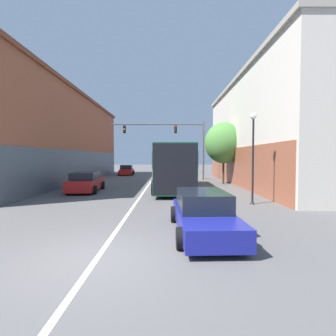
# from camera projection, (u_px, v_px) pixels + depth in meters

# --- Properties ---
(ground_plane) EXTENTS (160.00, 160.00, 0.00)m
(ground_plane) POSITION_uv_depth(u_px,v_px,m) (96.00, 258.00, 6.22)
(ground_plane) COLOR #565454
(lane_center_line) EXTENTS (0.14, 37.59, 0.01)m
(lane_center_line) POSITION_uv_depth(u_px,v_px,m) (144.00, 190.00, 19.01)
(lane_center_line) COLOR silver
(lane_center_line) RESTS_ON ground_plane
(building_left_brick) EXTENTS (9.21, 27.64, 8.57)m
(building_left_brick) POSITION_uv_depth(u_px,v_px,m) (40.00, 137.00, 25.84)
(building_left_brick) COLOR #995138
(building_left_brick) RESTS_ON ground_plane
(building_right_storefront) EXTENTS (9.93, 22.59, 9.18)m
(building_right_storefront) POSITION_uv_depth(u_px,v_px,m) (289.00, 131.00, 22.72)
(building_right_storefront) COLOR beige
(building_right_storefront) RESTS_ON ground_plane
(bus) EXTENTS (2.93, 10.25, 3.24)m
(bus) POSITION_uv_depth(u_px,v_px,m) (173.00, 165.00, 19.56)
(bus) COLOR #145133
(bus) RESTS_ON ground_plane
(hatchback_foreground) EXTENTS (2.06, 4.73, 1.30)m
(hatchback_foreground) POSITION_uv_depth(u_px,v_px,m) (203.00, 213.00, 8.39)
(hatchback_foreground) COLOR navy
(hatchback_foreground) RESTS_ON ground_plane
(parked_car_left_near) EXTENTS (2.21, 4.63, 1.38)m
(parked_car_left_near) POSITION_uv_depth(u_px,v_px,m) (85.00, 182.00, 18.36)
(parked_car_left_near) COLOR red
(parked_car_left_near) RESTS_ON ground_plane
(parked_car_left_mid) EXTENTS (2.18, 4.51, 1.35)m
(parked_car_left_mid) POSITION_uv_depth(u_px,v_px,m) (126.00, 170.00, 35.58)
(parked_car_left_mid) COLOR red
(parked_car_left_mid) RESTS_ON ground_plane
(traffic_signal_gantry) EXTENTS (9.91, 0.36, 6.16)m
(traffic_signal_gantry) POSITION_uv_depth(u_px,v_px,m) (174.00, 137.00, 27.60)
(traffic_signal_gantry) COLOR #514C47
(traffic_signal_gantry) RESTS_ON ground_plane
(street_lamp) EXTENTS (0.34, 0.34, 4.66)m
(street_lamp) POSITION_uv_depth(u_px,v_px,m) (252.00, 149.00, 13.30)
(street_lamp) COLOR black
(street_lamp) RESTS_ON ground_plane
(street_tree_near) EXTENTS (3.34, 3.00, 5.53)m
(street_tree_near) POSITION_uv_depth(u_px,v_px,m) (223.00, 143.00, 23.41)
(street_tree_near) COLOR #3D2D1E
(street_tree_near) RESTS_ON ground_plane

